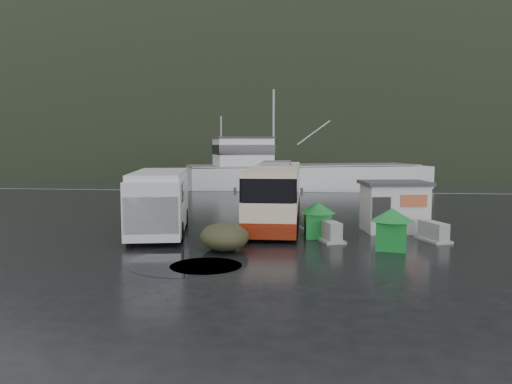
# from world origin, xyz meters

# --- Properties ---
(ground) EXTENTS (160.00, 160.00, 0.00)m
(ground) POSITION_xyz_m (0.00, 0.00, 0.00)
(ground) COLOR black
(ground) RESTS_ON ground
(harbor_water) EXTENTS (300.00, 180.00, 0.02)m
(harbor_water) POSITION_xyz_m (0.00, 110.00, 0.00)
(harbor_water) COLOR black
(harbor_water) RESTS_ON ground
(quay_edge) EXTENTS (160.00, 0.60, 1.50)m
(quay_edge) POSITION_xyz_m (0.00, 20.00, 0.00)
(quay_edge) COLOR #999993
(quay_edge) RESTS_ON ground
(headland) EXTENTS (780.00, 540.00, 570.00)m
(headland) POSITION_xyz_m (10.00, 250.00, 0.00)
(headland) COLOR black
(headland) RESTS_ON ground
(coach_bus) EXTENTS (2.96, 10.95, 3.08)m
(coach_bus) POSITION_xyz_m (1.94, 3.98, 0.00)
(coach_bus) COLOR beige
(coach_bus) RESTS_ON ground
(white_van) EXTENTS (3.58, 6.97, 2.78)m
(white_van) POSITION_xyz_m (-2.91, 0.38, 0.00)
(white_van) COLOR silver
(white_van) RESTS_ON ground
(waste_bin_left) EXTENTS (1.19, 1.19, 1.52)m
(waste_bin_left) POSITION_xyz_m (4.01, 0.18, 0.00)
(waste_bin_left) COLOR #157A2A
(waste_bin_left) RESTS_ON ground
(waste_bin_right) EXTENTS (1.32, 1.32, 1.57)m
(waste_bin_right) POSITION_xyz_m (6.74, -1.93, 0.00)
(waste_bin_right) COLOR #157A2A
(waste_bin_right) RESTS_ON ground
(dome_tent) EXTENTS (2.40, 2.92, 1.00)m
(dome_tent) POSITION_xyz_m (0.52, -2.67, 0.00)
(dome_tent) COLOR #353620
(dome_tent) RESTS_ON ground
(ticket_kiosk) EXTENTS (3.24, 2.66, 2.28)m
(ticket_kiosk) POSITION_xyz_m (7.45, 2.09, 0.00)
(ticket_kiosk) COLOR silver
(ticket_kiosk) RESTS_ON ground
(jersey_barrier_a) EXTENTS (1.32, 1.83, 0.83)m
(jersey_barrier_a) POSITION_xyz_m (4.49, -0.50, 0.00)
(jersey_barrier_a) COLOR #999993
(jersey_barrier_a) RESTS_ON ground
(jersey_barrier_b) EXTENTS (1.32, 1.76, 0.79)m
(jersey_barrier_b) POSITION_xyz_m (8.69, -0.05, 0.00)
(jersey_barrier_b) COLOR #999993
(jersey_barrier_b) RESTS_ON ground
(fishing_trawler) EXTENTS (26.43, 14.03, 10.41)m
(fishing_trawler) POSITION_xyz_m (2.88, 27.45, 0.00)
(fishing_trawler) COLOR silver
(fishing_trawler) RESTS_ON ground
(puddles) EXTENTS (7.34, 10.99, 0.01)m
(puddles) POSITION_xyz_m (1.03, -2.31, 0.01)
(puddles) COLOR black
(puddles) RESTS_ON ground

